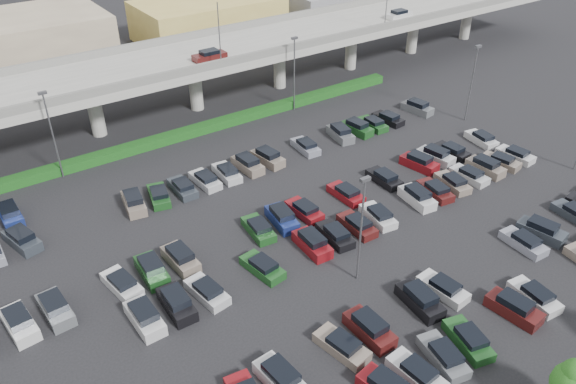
% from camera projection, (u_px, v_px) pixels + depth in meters
% --- Properties ---
extents(ground, '(280.00, 280.00, 0.00)m').
position_uv_depth(ground, '(303.00, 233.00, 54.51)').
color(ground, black).
extents(overpass, '(150.00, 13.00, 15.80)m').
position_uv_depth(overpass, '(157.00, 69.00, 72.68)').
color(overpass, gray).
rests_on(overpass, ground).
extents(hedge, '(66.00, 1.60, 1.10)m').
position_uv_depth(hedge, '(187.00, 133.00, 71.46)').
color(hedge, '#123B11').
rests_on(hedge, ground).
extents(parked_cars, '(63.00, 41.57, 1.67)m').
position_uv_depth(parked_cars, '(323.00, 250.00, 51.37)').
color(parked_cars, slate).
rests_on(parked_cars, ground).
extents(light_poles, '(66.90, 48.38, 10.30)m').
position_uv_depth(light_poles, '(254.00, 183.00, 50.53)').
color(light_poles, '#515156').
rests_on(light_poles, ground).
extents(distant_buildings, '(138.00, 24.00, 9.00)m').
position_uv_depth(distant_buildings, '(157.00, 23.00, 101.09)').
color(distant_buildings, gray).
rests_on(distant_buildings, ground).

